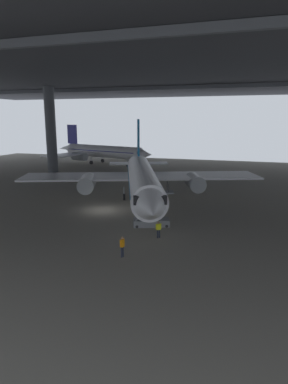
% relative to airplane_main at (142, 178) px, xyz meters
% --- Properties ---
extents(ground_plane, '(110.00, 110.00, 0.00)m').
position_rel_airplane_main_xyz_m(ground_plane, '(-3.42, -4.60, -3.30)').
color(ground_plane, gray).
extents(hangar_structure, '(121.00, 99.00, 18.17)m').
position_rel_airplane_main_xyz_m(hangar_structure, '(-3.54, 9.18, 14.22)').
color(hangar_structure, '#4C4F54').
rests_on(hangar_structure, ground_plane).
extents(airplane_main, '(32.24, 32.39, 10.64)m').
position_rel_airplane_main_xyz_m(airplane_main, '(0.00, 0.00, 0.00)').
color(airplane_main, white).
rests_on(airplane_main, ground_plane).
extents(boarding_stairs, '(4.26, 2.74, 4.49)m').
position_rel_airplane_main_xyz_m(boarding_stairs, '(3.81, -8.55, -2.58)').
color(boarding_stairs, slate).
rests_on(boarding_stairs, ground_plane).
extents(crew_worker_near_nose, '(0.29, 0.54, 1.69)m').
position_rel_airplane_main_xyz_m(crew_worker_near_nose, '(3.81, -16.89, -2.33)').
color(crew_worker_near_nose, '#232838').
rests_on(crew_worker_near_nose, ground_plane).
extents(crew_worker_by_stairs, '(0.45, 0.39, 1.55)m').
position_rel_airplane_main_xyz_m(crew_worker_by_stairs, '(5.38, -11.83, -2.42)').
color(crew_worker_by_stairs, '#232838').
rests_on(crew_worker_by_stairs, ground_plane).
extents(airplane_distant, '(27.95, 27.62, 9.27)m').
position_rel_airplane_main_xyz_m(airplane_distant, '(-21.41, 34.32, -0.26)').
color(airplane_distant, white).
rests_on(airplane_distant, ground_plane).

